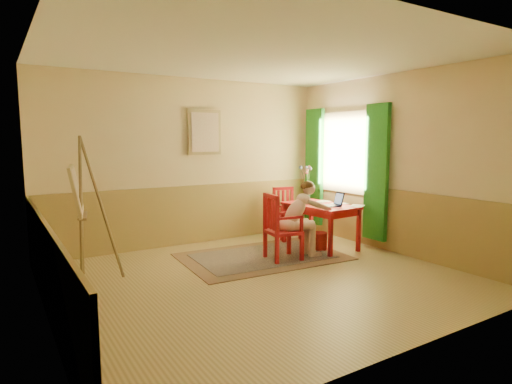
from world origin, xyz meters
TOP-DOWN VIEW (x-y plane):
  - room at (0.00, 0.00)m, footprint 5.04×4.54m
  - wainscot at (0.00, 0.80)m, footprint 5.00×4.50m
  - window at (2.42, 1.10)m, footprint 0.12×2.01m
  - wall_portrait at (0.25, 2.20)m, footprint 0.60×0.05m
  - rug at (0.55, 0.84)m, footprint 2.50×1.76m
  - table at (1.68, 0.84)m, footprint 0.79×1.24m
  - chair_left at (0.67, 0.55)m, footprint 0.51×0.49m
  - chair_back at (1.62, 1.71)m, footprint 0.48×0.50m
  - figure at (1.01, 0.52)m, footprint 0.88×0.43m
  - laptop at (1.73, 0.60)m, footprint 0.38×0.25m
  - papers at (1.87, 0.83)m, footprint 0.91×1.04m
  - vase at (1.89, 1.47)m, footprint 0.21×0.30m
  - wastebasket at (1.55, 0.71)m, footprint 0.33×0.33m
  - easel at (-1.98, 1.10)m, footprint 0.68×0.82m

SIDE VIEW (x-z plane):
  - rug at x=0.55m, z-range 0.00..0.02m
  - wastebasket at x=1.55m, z-range 0.00..0.29m
  - chair_back at x=1.62m, z-range 0.00..0.91m
  - chair_left at x=0.67m, z-range 0.00..1.00m
  - wainscot at x=0.00m, z-range 0.00..1.00m
  - table at x=1.68m, z-range 0.27..0.99m
  - figure at x=1.01m, z-range 0.06..1.23m
  - papers at x=1.87m, z-range 0.72..0.72m
  - laptop at x=1.73m, z-range 0.66..0.87m
  - vase at x=1.89m, z-range 0.69..1.30m
  - easel at x=-1.98m, z-range 0.17..2.00m
  - window at x=2.42m, z-range 0.25..2.45m
  - room at x=0.00m, z-range -0.02..2.82m
  - wall_portrait at x=0.25m, z-range 1.52..2.28m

